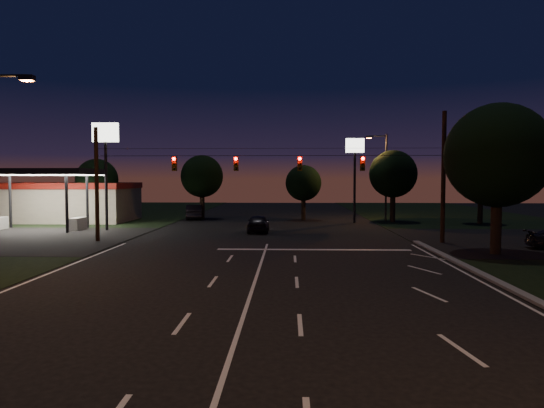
{
  "coord_description": "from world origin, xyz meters",
  "views": [
    {
      "loc": [
        1.45,
        -18.46,
        4.41
      ],
      "look_at": [
        0.51,
        8.48,
        3.0
      ],
      "focal_mm": 32.0,
      "sensor_mm": 36.0,
      "label": 1
    }
  ],
  "objects_px": {
    "tree_right_near": "(497,157)",
    "car_oncoming_b": "(194,212)",
    "car_oncoming_a": "(258,223)",
    "utility_pole_right": "(442,243)"
  },
  "relations": [
    {
      "from": "car_oncoming_a",
      "to": "car_oncoming_b",
      "type": "bearing_deg",
      "value": -58.65
    },
    {
      "from": "car_oncoming_b",
      "to": "utility_pole_right",
      "type": "bearing_deg",
      "value": 127.38
    },
    {
      "from": "utility_pole_right",
      "to": "tree_right_near",
      "type": "relative_size",
      "value": 1.03
    },
    {
      "from": "utility_pole_right",
      "to": "car_oncoming_b",
      "type": "bearing_deg",
      "value": 137.97
    },
    {
      "from": "utility_pole_right",
      "to": "car_oncoming_a",
      "type": "xyz_separation_m",
      "value": [
        -13.06,
        6.2,
        0.73
      ]
    },
    {
      "from": "tree_right_near",
      "to": "car_oncoming_b",
      "type": "height_order",
      "value": "tree_right_near"
    },
    {
      "from": "utility_pole_right",
      "to": "car_oncoming_a",
      "type": "relative_size",
      "value": 2.11
    },
    {
      "from": "tree_right_near",
      "to": "car_oncoming_b",
      "type": "bearing_deg",
      "value": 133.44
    },
    {
      "from": "car_oncoming_a",
      "to": "tree_right_near",
      "type": "bearing_deg",
      "value": 142.49
    },
    {
      "from": "tree_right_near",
      "to": "car_oncoming_a",
      "type": "height_order",
      "value": "tree_right_near"
    }
  ]
}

